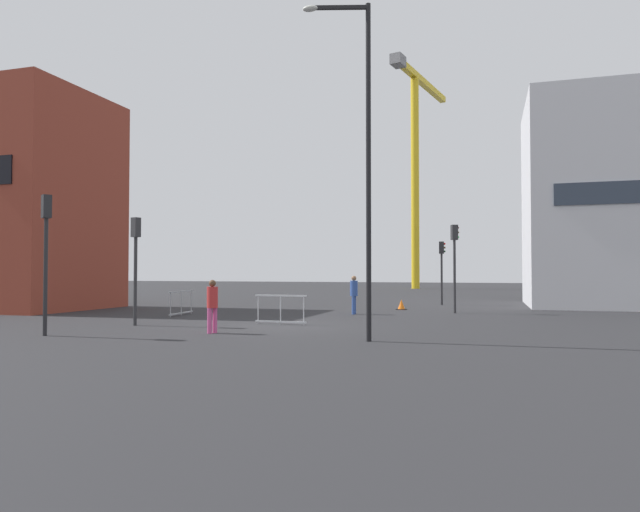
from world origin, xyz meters
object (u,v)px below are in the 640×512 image
object	(u,v)px
traffic_cone_by_barrier	(401,305)
traffic_light_crosswalk	(442,262)
traffic_light_corner	(136,253)
construction_crane	(416,146)
traffic_light_near	(46,242)
traffic_light_verge	(455,254)
pedestrian_walking	(354,292)
pedestrian_waiting	(212,302)
streetlamp_tall	(362,146)

from	to	relation	value
traffic_cone_by_barrier	traffic_light_crosswalk	bearing A→B (deg)	70.51
traffic_light_corner	traffic_light_crosswalk	size ratio (longest dim) A/B	1.06
construction_crane	traffic_light_crosswalk	world-z (taller)	construction_crane
traffic_light_corner	traffic_light_crosswalk	distance (m)	18.38
traffic_light_corner	traffic_cone_by_barrier	xyz separation A→B (m)	(7.88, 11.06, -2.37)
traffic_light_corner	traffic_light_near	world-z (taller)	traffic_light_near
traffic_light_near	traffic_light_verge	bearing A→B (deg)	48.86
pedestrian_walking	pedestrian_waiting	distance (m)	9.17
construction_crane	pedestrian_waiting	distance (m)	50.25
construction_crane	traffic_light_verge	xyz separation A→B (m)	(6.30, -37.07, -13.39)
construction_crane	traffic_light_crosswalk	xyz separation A→B (m)	(5.21, -30.71, -13.66)
traffic_light_near	pedestrian_waiting	distance (m)	5.28
construction_crane	pedestrian_walking	bearing A→B (deg)	-87.10
traffic_cone_by_barrier	pedestrian_waiting	bearing A→B (deg)	-107.87
traffic_light_near	traffic_cone_by_barrier	size ratio (longest dim) A/B	8.42
construction_crane	traffic_light_corner	world-z (taller)	construction_crane
streetlamp_tall	traffic_light_near	distance (m)	9.87
streetlamp_tall	traffic_cone_by_barrier	distance (m)	14.20
pedestrian_waiting	traffic_cone_by_barrier	xyz separation A→B (m)	(4.04, 12.54, -0.74)
construction_crane	traffic_light_near	world-z (taller)	construction_crane
streetlamp_tall	traffic_light_near	xyz separation A→B (m)	(-9.42, -1.42, -2.59)
traffic_light_corner	traffic_light_crosswalk	xyz separation A→B (m)	(9.53, 15.71, -0.13)
streetlamp_tall	traffic_light_crosswalk	size ratio (longest dim) A/B	2.58
pedestrian_waiting	traffic_cone_by_barrier	size ratio (longest dim) A/B	3.31
traffic_light_crosswalk	pedestrian_walking	distance (m)	9.08
traffic_light_near	pedestrian_walking	distance (m)	13.06
traffic_light_verge	streetlamp_tall	bearing A→B (deg)	-99.15
traffic_light_near	traffic_cone_by_barrier	xyz separation A→B (m)	(8.54, 14.60, -2.60)
traffic_light_near	construction_crane	bearing A→B (deg)	84.32
traffic_light_crosswalk	pedestrian_waiting	distance (m)	18.18
traffic_cone_by_barrier	construction_crane	bearing A→B (deg)	95.76
traffic_light_near	traffic_light_crosswalk	bearing A→B (deg)	62.13
pedestrian_walking	traffic_light_verge	bearing A→B (deg)	24.80
pedestrian_waiting	traffic_light_crosswalk	bearing A→B (deg)	71.69
traffic_light_corner	traffic_light_verge	size ratio (longest dim) A/B	0.94
traffic_light_crosswalk	pedestrian_waiting	world-z (taller)	traffic_light_crosswalk
pedestrian_walking	traffic_cone_by_barrier	world-z (taller)	pedestrian_walking
streetlamp_tall	traffic_light_verge	xyz separation A→B (m)	(1.85, 11.49, -2.68)
traffic_light_near	traffic_cone_by_barrier	bearing A→B (deg)	59.69
traffic_light_crosswalk	pedestrian_walking	size ratio (longest dim) A/B	2.11
traffic_light_corner	pedestrian_walking	xyz separation A→B (m)	(6.30, 7.36, -1.59)
traffic_light_verge	pedestrian_waiting	world-z (taller)	traffic_light_verge
traffic_light_near	traffic_cone_by_barrier	world-z (taller)	traffic_light_near
traffic_light_corner	traffic_light_verge	bearing A→B (deg)	41.38
traffic_light_corner	pedestrian_walking	world-z (taller)	traffic_light_corner
construction_crane	traffic_cone_by_barrier	bearing A→B (deg)	-84.24
streetlamp_tall	traffic_light_verge	world-z (taller)	streetlamp_tall
traffic_light_crosswalk	pedestrian_walking	xyz separation A→B (m)	(-3.24, -8.36, -1.46)
construction_crane	pedestrian_waiting	world-z (taller)	construction_crane
construction_crane	traffic_light_verge	distance (m)	39.91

